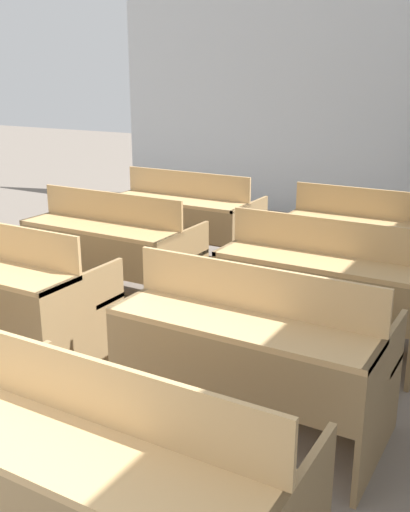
{
  "coord_description": "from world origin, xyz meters",
  "views": [
    {
      "loc": [
        2.32,
        0.11,
        1.8
      ],
      "look_at": [
        0.6,
        3.1,
        0.74
      ],
      "focal_mm": 42.0,
      "sensor_mm": 36.0,
      "label": 1
    }
  ],
  "objects_px": {
    "bench_front_right": "(109,478)",
    "bench_third_left": "(112,246)",
    "bench_third_right": "(323,282)",
    "bench_back_left": "(187,217)",
    "bench_second_right": "(252,348)",
    "bench_back_right": "(370,241)",
    "bench_second_left": "(2,288)"
  },
  "relations": [
    {
      "from": "bench_second_left",
      "to": "bench_third_left",
      "type": "bearing_deg",
      "value": 90.47
    },
    {
      "from": "bench_second_left",
      "to": "bench_second_right",
      "type": "height_order",
      "value": "same"
    },
    {
      "from": "bench_second_right",
      "to": "bench_back_left",
      "type": "bearing_deg",
      "value": 128.14
    },
    {
      "from": "bench_third_left",
      "to": "bench_third_right",
      "type": "xyz_separation_m",
      "value": [
        1.76,
        0.01,
        0.0
      ]
    },
    {
      "from": "bench_second_left",
      "to": "bench_back_right",
      "type": "bearing_deg",
      "value": 52.58
    },
    {
      "from": "bench_third_left",
      "to": "bench_front_right",
      "type": "bearing_deg",
      "value": -51.77
    },
    {
      "from": "bench_second_left",
      "to": "bench_second_right",
      "type": "distance_m",
      "value": 1.76
    },
    {
      "from": "bench_back_left",
      "to": "bench_back_right",
      "type": "relative_size",
      "value": 1.0
    },
    {
      "from": "bench_front_right",
      "to": "bench_third_left",
      "type": "xyz_separation_m",
      "value": [
        -1.79,
        2.27,
        0.0
      ]
    },
    {
      "from": "bench_front_right",
      "to": "bench_second_right",
      "type": "bearing_deg",
      "value": 90.57
    },
    {
      "from": "bench_front_right",
      "to": "bench_second_left",
      "type": "bearing_deg",
      "value": 147.39
    },
    {
      "from": "bench_second_left",
      "to": "bench_third_left",
      "type": "distance_m",
      "value": 1.13
    },
    {
      "from": "bench_front_right",
      "to": "bench_second_left",
      "type": "xyz_separation_m",
      "value": [
        -1.78,
        1.14,
        0.0
      ]
    },
    {
      "from": "bench_front_right",
      "to": "bench_back_right",
      "type": "distance_m",
      "value": 3.42
    },
    {
      "from": "bench_second_left",
      "to": "bench_second_right",
      "type": "relative_size",
      "value": 1.0
    },
    {
      "from": "bench_front_right",
      "to": "bench_third_left",
      "type": "height_order",
      "value": "same"
    },
    {
      "from": "bench_second_left",
      "to": "bench_third_right",
      "type": "distance_m",
      "value": 2.09
    },
    {
      "from": "bench_second_right",
      "to": "bench_third_right",
      "type": "bearing_deg",
      "value": 90.86
    },
    {
      "from": "bench_back_left",
      "to": "bench_third_left",
      "type": "bearing_deg",
      "value": -89.88
    },
    {
      "from": "bench_third_right",
      "to": "bench_back_right",
      "type": "distance_m",
      "value": 1.15
    },
    {
      "from": "bench_front_right",
      "to": "bench_back_left",
      "type": "bearing_deg",
      "value": 117.62
    },
    {
      "from": "bench_front_right",
      "to": "bench_second_right",
      "type": "height_order",
      "value": "same"
    },
    {
      "from": "bench_second_right",
      "to": "bench_third_right",
      "type": "distance_m",
      "value": 1.12
    },
    {
      "from": "bench_back_right",
      "to": "bench_third_right",
      "type": "bearing_deg",
      "value": -90.16
    },
    {
      "from": "bench_third_right",
      "to": "bench_back_left",
      "type": "bearing_deg",
      "value": 147.05
    },
    {
      "from": "bench_second_right",
      "to": "bench_second_left",
      "type": "bearing_deg",
      "value": -179.4
    },
    {
      "from": "bench_second_left",
      "to": "bench_second_right",
      "type": "xyz_separation_m",
      "value": [
        1.76,
        0.02,
        0.0
      ]
    },
    {
      "from": "bench_front_right",
      "to": "bench_back_left",
      "type": "relative_size",
      "value": 1.0
    },
    {
      "from": "bench_second_left",
      "to": "bench_back_left",
      "type": "xyz_separation_m",
      "value": [
        -0.01,
        2.28,
        0.0
      ]
    },
    {
      "from": "bench_second_right",
      "to": "bench_back_right",
      "type": "xyz_separation_m",
      "value": [
        -0.01,
        2.27,
        0.0
      ]
    },
    {
      "from": "bench_back_left",
      "to": "bench_second_left",
      "type": "bearing_deg",
      "value": -89.71
    },
    {
      "from": "bench_front_right",
      "to": "bench_back_right",
      "type": "bearing_deg",
      "value": 90.42
    }
  ]
}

